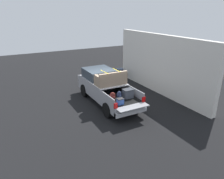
# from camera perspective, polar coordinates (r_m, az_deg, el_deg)

# --- Properties ---
(ground_plane) EXTENTS (40.00, 40.00, 0.00)m
(ground_plane) POSITION_cam_1_polar(r_m,az_deg,el_deg) (13.72, -1.19, -3.53)
(ground_plane) COLOR black
(pickup_truck) EXTENTS (6.05, 2.06, 2.23)m
(pickup_truck) POSITION_cam_1_polar(r_m,az_deg,el_deg) (13.67, -1.96, 0.84)
(pickup_truck) COLOR gray
(pickup_truck) RESTS_ON ground_plane
(building_facade) EXTENTS (9.40, 0.36, 4.10)m
(building_facade) POSITION_cam_1_polar(r_m,az_deg,el_deg) (15.32, 12.78, 6.66)
(building_facade) COLOR silver
(building_facade) RESTS_ON ground_plane
(trash_can) EXTENTS (0.60, 0.60, 0.98)m
(trash_can) POSITION_cam_1_polar(r_m,az_deg,el_deg) (18.13, 2.10, 4.19)
(trash_can) COLOR #3F4C66
(trash_can) RESTS_ON ground_plane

